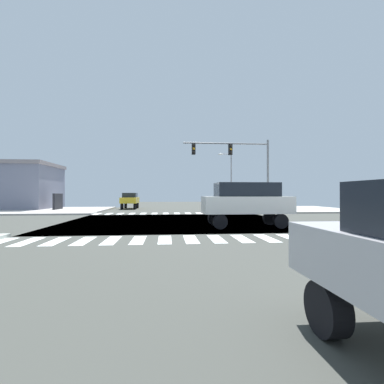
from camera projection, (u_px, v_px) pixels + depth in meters
name	position (u px, v px, depth m)	size (l,w,h in m)	color
ground	(177.00, 222.00, 18.06)	(90.00, 90.00, 0.05)	#3F413B
sidewalk_corner_ne	(290.00, 209.00, 31.19)	(12.00, 12.00, 0.14)	#B2ADA3
sidewalk_corner_nw	(46.00, 210.00, 28.84)	(12.00, 12.00, 0.14)	#B1ABA5
crosswalk_near	(178.00, 239.00, 10.77)	(13.50, 2.00, 0.01)	white
crosswalk_far	(171.00, 213.00, 25.31)	(13.50, 2.00, 0.01)	white
traffic_signal_mast	(236.00, 158.00, 25.87)	(8.01, 0.55, 6.79)	gray
street_lamp	(229.00, 174.00, 36.17)	(1.78, 0.32, 7.01)	gray
sedan_queued_2	(130.00, 199.00, 33.37)	(1.80, 4.30, 1.88)	black
suv_trailing_2	(246.00, 201.00, 14.90)	(4.60, 1.96, 2.34)	black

